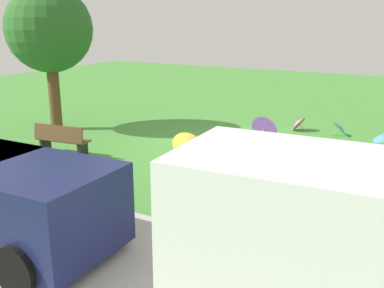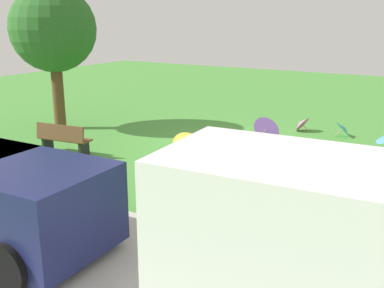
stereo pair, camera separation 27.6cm
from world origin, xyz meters
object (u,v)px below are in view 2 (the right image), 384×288
parasol_yellow_1 (188,144)px  parasol_red_0 (285,156)px  park_bench (63,139)px  parasol_purple_0 (267,128)px  box_trailer_white (301,246)px  parasol_teal_0 (344,128)px  shade_tree (53,30)px  parasol_pink_0 (301,123)px

parasol_yellow_1 → parasol_red_0: size_ratio=1.45×
parasol_yellow_1 → park_bench: bearing=23.0°
parasol_purple_0 → parasol_yellow_1: parasol_purple_0 is taller
box_trailer_white → parasol_purple_0: 9.27m
parasol_teal_0 → box_trailer_white: bearing=99.9°
parasol_red_0 → shade_tree: bearing=-1.6°
parasol_teal_0 → park_bench: bearing=43.9°
shade_tree → parasol_purple_0: size_ratio=5.36×
box_trailer_white → parasol_yellow_1: box_trailer_white is taller
parasol_red_0 → parasol_pink_0: size_ratio=1.21×
box_trailer_white → parasol_yellow_1: bearing=-49.0°
parasol_yellow_1 → parasol_pink_0: (-1.65, -4.74, -0.19)m
park_bench → parasol_pink_0: (-4.95, -6.14, -0.19)m
park_bench → shade_tree: size_ratio=0.34×
park_bench → parasol_yellow_1: bearing=-157.0°
parasol_teal_0 → parasol_pink_0: 1.44m
box_trailer_white → parasol_yellow_1: (4.90, -5.64, -0.86)m
box_trailer_white → parasol_pink_0: size_ratio=5.23×
box_trailer_white → parasol_teal_0: box_trailer_white is taller
shade_tree → parasol_yellow_1: shade_tree is taller
parasol_purple_0 → parasol_teal_0: 2.71m
park_bench → parasol_purple_0: size_ratio=1.83×
parasol_teal_0 → parasol_pink_0: parasol_pink_0 is taller
parasol_red_0 → box_trailer_white: bearing=110.6°
park_bench → shade_tree: bearing=-42.1°
box_trailer_white → parasol_teal_0: 10.58m
parasol_teal_0 → parasol_red_0: size_ratio=1.01×
park_bench → parasol_purple_0: (-4.48, -4.22, -0.03)m
parasol_teal_0 → parasol_purple_0: bearing=45.3°
box_trailer_white → parasol_purple_0: size_ratio=3.65×
park_bench → parasol_pink_0: bearing=-128.8°
parasol_purple_0 → parasol_yellow_1: (1.19, 2.82, 0.02)m
box_trailer_white → parasol_red_0: box_trailer_white is taller
parasol_purple_0 → parasol_red_0: 2.61m
box_trailer_white → parasol_pink_0: bearing=-72.6°
parasol_pink_0 → parasol_red_0: bearing=102.2°
shade_tree → parasol_red_0: (-8.30, 0.23, -3.01)m
park_bench → shade_tree: 4.41m
box_trailer_white → parasol_purple_0: box_trailer_white is taller
parasol_purple_0 → parasol_teal_0: size_ratio=1.17×
parasol_teal_0 → parasol_pink_0: bearing=-0.1°
parasol_purple_0 → parasol_red_0: bearing=121.5°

